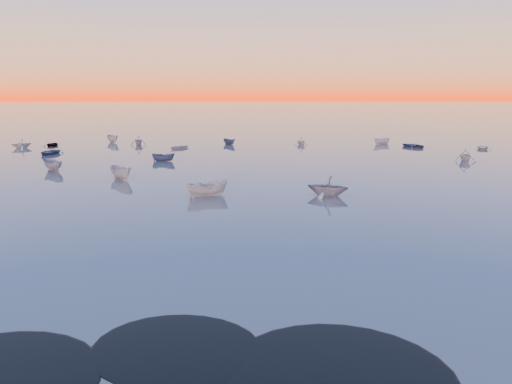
{
  "coord_description": "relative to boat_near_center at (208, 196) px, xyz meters",
  "views": [
    {
      "loc": [
        -2.96,
        -17.86,
        10.37
      ],
      "look_at": [
        -1.09,
        28.0,
        0.87
      ],
      "focal_mm": 35.0,
      "sensor_mm": 36.0,
      "label": 1
    }
  ],
  "objects": [
    {
      "name": "ground",
      "position": [
        5.77,
        69.45,
        0.0
      ],
      "size": [
        600.0,
        600.0,
        0.0
      ],
      "primitive_type": "plane",
      "color": "#675C56",
      "rests_on": "ground"
    },
    {
      "name": "mud_lobes",
      "position": [
        5.77,
        -31.55,
        0.01
      ],
      "size": [
        140.0,
        6.0,
        0.07
      ],
      "primitive_type": null,
      "color": "black",
      "rests_on": "ground"
    },
    {
      "name": "moored_fleet",
      "position": [
        5.77,
        22.45,
        0.0
      ],
      "size": [
        124.0,
        58.0,
        1.2
      ],
      "primitive_type": null,
      "color": "silver",
      "rests_on": "ground"
    },
    {
      "name": "boat_near_center",
      "position": [
        0.0,
        0.0,
        0.0
      ],
      "size": [
        3.28,
        4.67,
        1.49
      ],
      "primitive_type": "imported",
      "rotation": [
        0.0,
        0.0,
        1.95
      ],
      "color": "silver",
      "rests_on": "ground"
    }
  ]
}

